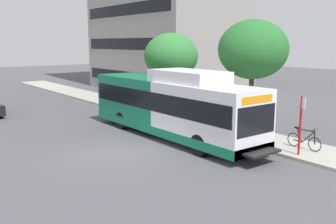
# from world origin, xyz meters

# --- Properties ---
(ground_plane) EXTENTS (120.00, 120.00, 0.00)m
(ground_plane) POSITION_xyz_m (0.00, 8.00, 0.00)
(ground_plane) COLOR #4C4C51
(sidewalk_curb) EXTENTS (3.00, 56.00, 0.14)m
(sidewalk_curb) POSITION_xyz_m (7.00, 6.00, 0.07)
(sidewalk_curb) COLOR #A8A399
(sidewalk_curb) RESTS_ON ground
(transit_bus) EXTENTS (2.58, 12.25, 3.65)m
(transit_bus) POSITION_xyz_m (3.84, 0.99, 1.70)
(transit_bus) COLOR white
(transit_bus) RESTS_ON ground
(bus_stop_sign_pole) EXTENTS (0.10, 0.36, 2.60)m
(bus_stop_sign_pole) POSITION_xyz_m (6.01, -5.36, 1.65)
(bus_stop_sign_pole) COLOR red
(bus_stop_sign_pole) RESTS_ON sidewalk_curb
(bicycle_parked) EXTENTS (0.52, 1.76, 1.02)m
(bicycle_parked) POSITION_xyz_m (7.00, -4.97, 0.56)
(bicycle_parked) COLOR black
(bicycle_parked) RESTS_ON sidewalk_curb
(street_tree_near_stop) EXTENTS (3.79, 3.79, 6.11)m
(street_tree_near_stop) POSITION_xyz_m (7.96, -0.93, 4.62)
(street_tree_near_stop) COLOR #4C3823
(street_tree_near_stop) RESTS_ON sidewalk_curb
(street_tree_mid_block) EXTENTS (3.75, 3.75, 5.54)m
(street_tree_mid_block) POSITION_xyz_m (7.93, 6.27, 4.07)
(street_tree_mid_block) COLOR #4C3823
(street_tree_mid_block) RESTS_ON sidewalk_curb
(lattice_comm_tower) EXTENTS (1.10, 1.10, 26.43)m
(lattice_comm_tower) POSITION_xyz_m (18.86, 31.93, 8.72)
(lattice_comm_tower) COLOR #B7B7BC
(lattice_comm_tower) RESTS_ON ground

